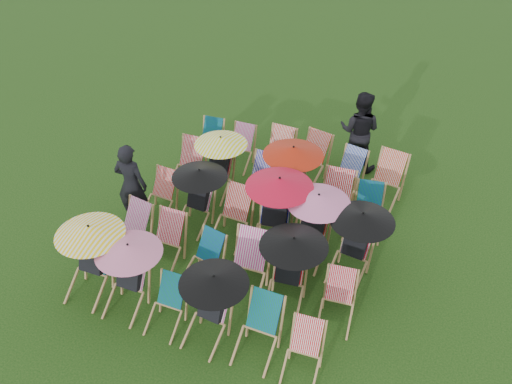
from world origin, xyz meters
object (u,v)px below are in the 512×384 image
at_px(deckchair_5, 303,354).
at_px(deckchair_0, 89,258).
at_px(person_left, 131,185).
at_px(person_rear, 359,131).
at_px(deckchair_29, 385,181).

bearing_deg(deckchair_5, deckchair_0, 172.93).
relative_size(person_left, person_rear, 0.96).
relative_size(deckchair_0, person_rear, 0.74).
bearing_deg(deckchair_29, deckchair_5, -84.20).
distance_m(deckchair_5, person_left, 4.67).
relative_size(deckchair_5, person_left, 0.47).
xyz_separation_m(deckchair_5, deckchair_29, (0.08, 4.54, 0.09)).
distance_m(deckchair_29, person_rear, 1.38).
bearing_deg(deckchair_5, person_left, 149.88).
height_order(deckchair_0, person_rear, person_rear).
xyz_separation_m(person_left, person_rear, (3.43, 3.60, 0.04)).
xyz_separation_m(deckchair_5, person_left, (-4.22, 1.94, 0.47)).
bearing_deg(deckchair_29, person_left, -142.04).
xyz_separation_m(deckchair_29, person_rear, (-0.86, 1.00, 0.42)).
distance_m(deckchair_0, person_rear, 6.23).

